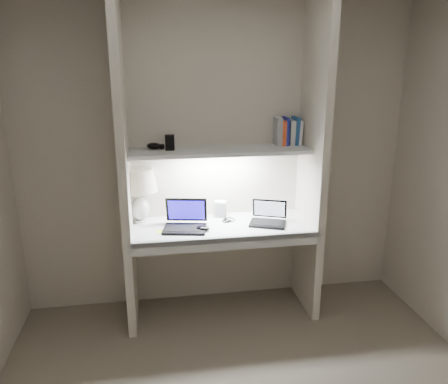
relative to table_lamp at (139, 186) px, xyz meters
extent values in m
cube|color=beige|center=(0.64, 0.10, 0.18)|extent=(3.20, 0.01, 2.50)
cube|color=beige|center=(-0.09, -0.18, 0.18)|extent=(0.06, 0.55, 2.50)
cube|color=beige|center=(1.37, -0.18, 0.18)|extent=(0.06, 0.55, 2.50)
cube|color=white|center=(0.64, -0.18, -0.32)|extent=(1.40, 0.55, 0.04)
cube|color=silver|center=(0.64, -0.44, -0.35)|extent=(1.46, 0.03, 0.10)
cube|color=silver|center=(0.64, -0.08, 0.28)|extent=(1.40, 0.36, 0.03)
cube|color=white|center=(0.64, -0.08, 0.26)|extent=(0.60, 0.04, 0.02)
cylinder|color=white|center=(0.00, 0.00, -0.29)|extent=(0.11, 0.11, 0.02)
ellipsoid|color=white|center=(0.00, 0.00, -0.19)|extent=(0.15, 0.15, 0.19)
cylinder|color=white|center=(0.00, 0.00, -0.08)|extent=(0.02, 0.02, 0.08)
sphere|color=#FFD899|center=(0.00, 0.00, 0.00)|extent=(0.04, 0.04, 0.04)
cube|color=black|center=(0.34, -0.25, -0.29)|extent=(0.36, 0.28, 0.02)
cube|color=black|center=(0.34, -0.25, -0.28)|extent=(0.30, 0.21, 0.00)
cube|color=black|center=(0.37, -0.11, -0.18)|extent=(0.33, 0.12, 0.20)
cube|color=#2419D6|center=(0.37, -0.12, -0.18)|extent=(0.29, 0.10, 0.17)
cube|color=black|center=(1.00, -0.24, -0.29)|extent=(0.33, 0.28, 0.02)
cube|color=black|center=(1.00, -0.24, -0.28)|extent=(0.27, 0.21, 0.00)
cube|color=black|center=(1.05, -0.13, -0.20)|extent=(0.28, 0.15, 0.16)
cube|color=silver|center=(1.04, -0.13, -0.20)|extent=(0.24, 0.13, 0.13)
cube|color=silver|center=(0.66, 0.01, -0.23)|extent=(0.12, 0.10, 0.14)
ellipsoid|color=black|center=(0.48, -0.28, -0.28)|extent=(0.13, 0.10, 0.04)
torus|color=black|center=(0.72, -0.09, -0.29)|extent=(0.10, 0.10, 0.01)
cube|color=#F7FC35|center=(0.16, -0.25, -0.30)|extent=(0.09, 0.09, 0.00)
cube|color=white|center=(1.31, 0.02, 0.40)|extent=(0.03, 0.15, 0.20)
cube|color=#265998|center=(1.28, 0.02, 0.41)|extent=(0.04, 0.15, 0.22)
cube|color=silver|center=(1.24, 0.02, 0.40)|extent=(0.04, 0.15, 0.20)
cube|color=#252DA1|center=(1.20, 0.02, 0.41)|extent=(0.02, 0.15, 0.22)
cube|color=#EA4E21|center=(1.17, 0.02, 0.40)|extent=(0.03, 0.15, 0.20)
cube|color=#A9A8AC|center=(1.13, 0.02, 0.41)|extent=(0.04, 0.15, 0.22)
cube|color=black|center=(0.26, -0.07, 0.36)|extent=(0.07, 0.06, 0.12)
ellipsoid|color=black|center=(0.14, -0.01, 0.32)|extent=(0.14, 0.11, 0.05)
camera|label=1|loc=(0.13, -3.40, 0.95)|focal=35.00mm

